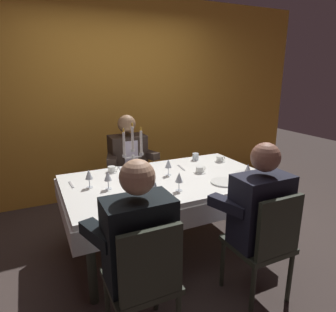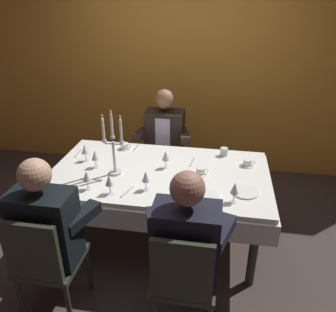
{
  "view_description": "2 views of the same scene",
  "coord_description": "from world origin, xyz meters",
  "px_view_note": "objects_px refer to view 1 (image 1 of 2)",
  "views": [
    {
      "loc": [
        -1.13,
        -2.38,
        1.71
      ],
      "look_at": [
        0.04,
        0.08,
        0.93
      ],
      "focal_mm": 31.61,
      "sensor_mm": 36.0,
      "label": 1
    },
    {
      "loc": [
        0.51,
        -2.5,
        2.14
      ],
      "look_at": [
        0.08,
        0.01,
        0.89
      ],
      "focal_mm": 35.33,
      "sensor_mm": 36.0,
      "label": 2
    }
  ],
  "objects_px": {
    "wine_glass_3": "(129,190)",
    "coffee_cup_0": "(220,159)",
    "water_tumbler_0": "(195,157)",
    "seated_diner_2": "(261,209)",
    "coffee_cup_1": "(200,170)",
    "wine_glass_1": "(168,164)",
    "wine_glass_4": "(179,178)",
    "wine_glass_0": "(108,176)",
    "dinner_plate_0": "(224,182)",
    "dinner_plate_1": "(245,174)",
    "seated_diner_1": "(128,157)",
    "candelabra": "(133,162)",
    "coffee_cup_2": "(112,170)",
    "wine_glass_5": "(248,169)",
    "wine_glass_6": "(89,175)",
    "dining_table": "(168,190)",
    "wine_glass_2": "(155,187)",
    "seated_diner_0": "(140,240)"
  },
  "relations": [
    {
      "from": "wine_glass_3",
      "to": "coffee_cup_0",
      "type": "distance_m",
      "value": 1.42
    },
    {
      "from": "seated_diner_0",
      "to": "wine_glass_3",
      "type": "bearing_deg",
      "value": 78.06
    },
    {
      "from": "wine_glass_6",
      "to": "coffee_cup_2",
      "type": "bearing_deg",
      "value": 48.39
    },
    {
      "from": "dinner_plate_1",
      "to": "wine_glass_5",
      "type": "relative_size",
      "value": 1.26
    },
    {
      "from": "coffee_cup_1",
      "to": "wine_glass_2",
      "type": "bearing_deg",
      "value": -147.23
    },
    {
      "from": "coffee_cup_2",
      "to": "wine_glass_5",
      "type": "bearing_deg",
      "value": -35.98
    },
    {
      "from": "wine_glass_3",
      "to": "wine_glass_1",
      "type": "bearing_deg",
      "value": 40.2
    },
    {
      "from": "dining_table",
      "to": "seated_diner_0",
      "type": "xyz_separation_m",
      "value": [
        -0.61,
        -0.89,
        0.11
      ]
    },
    {
      "from": "wine_glass_1",
      "to": "wine_glass_4",
      "type": "xyz_separation_m",
      "value": [
        -0.09,
        -0.39,
        0.0
      ]
    },
    {
      "from": "dinner_plate_0",
      "to": "wine_glass_4",
      "type": "distance_m",
      "value": 0.47
    },
    {
      "from": "wine_glass_4",
      "to": "coffee_cup_0",
      "type": "height_order",
      "value": "wine_glass_4"
    },
    {
      "from": "wine_glass_0",
      "to": "wine_glass_4",
      "type": "distance_m",
      "value": 0.61
    },
    {
      "from": "dining_table",
      "to": "dinner_plate_1",
      "type": "relative_size",
      "value": 9.37
    },
    {
      "from": "seated_diner_1",
      "to": "seated_diner_2",
      "type": "bearing_deg",
      "value": -75.71
    },
    {
      "from": "wine_glass_4",
      "to": "water_tumbler_0",
      "type": "xyz_separation_m",
      "value": [
        0.6,
        0.73,
        -0.08
      ]
    },
    {
      "from": "wine_glass_5",
      "to": "coffee_cup_2",
      "type": "xyz_separation_m",
      "value": [
        -1.07,
        0.78,
        -0.09
      ]
    },
    {
      "from": "dinner_plate_0",
      "to": "wine_glass_4",
      "type": "relative_size",
      "value": 1.52
    },
    {
      "from": "wine_glass_5",
      "to": "seated_diner_2",
      "type": "bearing_deg",
      "value": -120.02
    },
    {
      "from": "coffee_cup_0",
      "to": "coffee_cup_1",
      "type": "bearing_deg",
      "value": -150.57
    },
    {
      "from": "dinner_plate_1",
      "to": "wine_glass_1",
      "type": "xyz_separation_m",
      "value": [
        -0.69,
        0.31,
        0.11
      ]
    },
    {
      "from": "dinner_plate_1",
      "to": "seated_diner_1",
      "type": "xyz_separation_m",
      "value": [
        -0.84,
        1.11,
        -0.01
      ]
    },
    {
      "from": "wine_glass_5",
      "to": "wine_glass_1",
      "type": "bearing_deg",
      "value": 142.82
    },
    {
      "from": "dining_table",
      "to": "coffee_cup_2",
      "type": "height_order",
      "value": "coffee_cup_2"
    },
    {
      "from": "wine_glass_2",
      "to": "coffee_cup_0",
      "type": "bearing_deg",
      "value": 31.54
    },
    {
      "from": "dinner_plate_1",
      "to": "coffee_cup_1",
      "type": "distance_m",
      "value": 0.44
    },
    {
      "from": "wine_glass_4",
      "to": "water_tumbler_0",
      "type": "height_order",
      "value": "wine_glass_4"
    },
    {
      "from": "wine_glass_6",
      "to": "coffee_cup_1",
      "type": "distance_m",
      "value": 1.08
    },
    {
      "from": "wine_glass_1",
      "to": "coffee_cup_2",
      "type": "relative_size",
      "value": 1.24
    },
    {
      "from": "dining_table",
      "to": "wine_glass_0",
      "type": "height_order",
      "value": "wine_glass_0"
    },
    {
      "from": "dinner_plate_1",
      "to": "wine_glass_5",
      "type": "bearing_deg",
      "value": -122.55
    },
    {
      "from": "dinner_plate_1",
      "to": "wine_glass_6",
      "type": "bearing_deg",
      "value": 167.69
    },
    {
      "from": "dinner_plate_0",
      "to": "dining_table",
      "type": "bearing_deg",
      "value": 141.95
    },
    {
      "from": "wine_glass_0",
      "to": "coffee_cup_2",
      "type": "height_order",
      "value": "wine_glass_0"
    },
    {
      "from": "wine_glass_6",
      "to": "coffee_cup_2",
      "type": "height_order",
      "value": "wine_glass_6"
    },
    {
      "from": "wine_glass_6",
      "to": "seated_diner_1",
      "type": "bearing_deg",
      "value": 52.88
    },
    {
      "from": "water_tumbler_0",
      "to": "seated_diner_2",
      "type": "distance_m",
      "value": 1.32
    },
    {
      "from": "wine_glass_3",
      "to": "coffee_cup_0",
      "type": "relative_size",
      "value": 1.24
    },
    {
      "from": "candelabra",
      "to": "seated_diner_1",
      "type": "height_order",
      "value": "candelabra"
    },
    {
      "from": "dinner_plate_0",
      "to": "wine_glass_5",
      "type": "distance_m",
      "value": 0.25
    },
    {
      "from": "candelabra",
      "to": "coffee_cup_2",
      "type": "bearing_deg",
      "value": 96.98
    },
    {
      "from": "wine_glass_4",
      "to": "dinner_plate_0",
      "type": "bearing_deg",
      "value": -1.46
    },
    {
      "from": "wine_glass_5",
      "to": "coffee_cup_1",
      "type": "bearing_deg",
      "value": 125.72
    },
    {
      "from": "wine_glass_0",
      "to": "wine_glass_1",
      "type": "bearing_deg",
      "value": 8.95
    },
    {
      "from": "wine_glass_3",
      "to": "wine_glass_2",
      "type": "bearing_deg",
      "value": -9.65
    },
    {
      "from": "wine_glass_3",
      "to": "seated_diner_1",
      "type": "xyz_separation_m",
      "value": [
        0.39,
        1.27,
        -0.12
      ]
    },
    {
      "from": "wine_glass_2",
      "to": "seated_diner_2",
      "type": "height_order",
      "value": "seated_diner_2"
    },
    {
      "from": "wine_glass_2",
      "to": "water_tumbler_0",
      "type": "height_order",
      "value": "wine_glass_2"
    },
    {
      "from": "wine_glass_6",
      "to": "wine_glass_1",
      "type": "bearing_deg",
      "value": -0.55
    },
    {
      "from": "candelabra",
      "to": "wine_glass_0",
      "type": "relative_size",
      "value": 3.5
    },
    {
      "from": "candelabra",
      "to": "wine_glass_2",
      "type": "relative_size",
      "value": 3.5
    }
  ]
}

